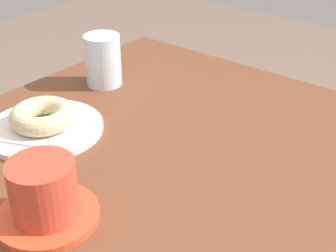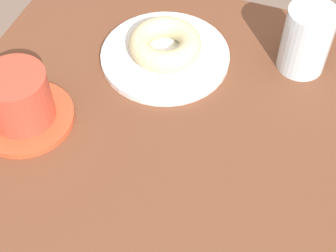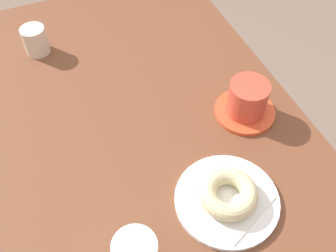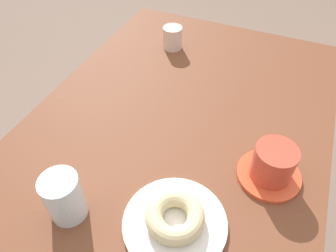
% 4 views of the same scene
% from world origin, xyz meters
% --- Properties ---
extents(table, '(0.97, 0.73, 0.76)m').
position_xyz_m(table, '(0.00, 0.00, 0.66)').
color(table, brown).
rests_on(table, ground_plane).
extents(plate_sugar_ring, '(0.20, 0.20, 0.01)m').
position_xyz_m(plate_sugar_ring, '(0.30, 0.10, 0.77)').
color(plate_sugar_ring, white).
rests_on(plate_sugar_ring, table).
extents(napkin_sugar_ring, '(0.17, 0.17, 0.00)m').
position_xyz_m(napkin_sugar_ring, '(0.30, 0.10, 0.78)').
color(napkin_sugar_ring, white).
rests_on(napkin_sugar_ring, plate_sugar_ring).
extents(donut_sugar_ring, '(0.11, 0.11, 0.03)m').
position_xyz_m(donut_sugar_ring, '(0.30, 0.10, 0.79)').
color(donut_sugar_ring, beige).
rests_on(donut_sugar_ring, napkin_sugar_ring).
extents(water_glass, '(0.07, 0.07, 0.10)m').
position_xyz_m(water_glass, '(0.36, -0.10, 0.82)').
color(water_glass, silver).
rests_on(water_glass, table).
extents(coffee_cup, '(0.14, 0.14, 0.09)m').
position_xyz_m(coffee_cup, '(0.12, 0.24, 0.80)').
color(coffee_cup, '#D74D2B').
rests_on(coffee_cup, table).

